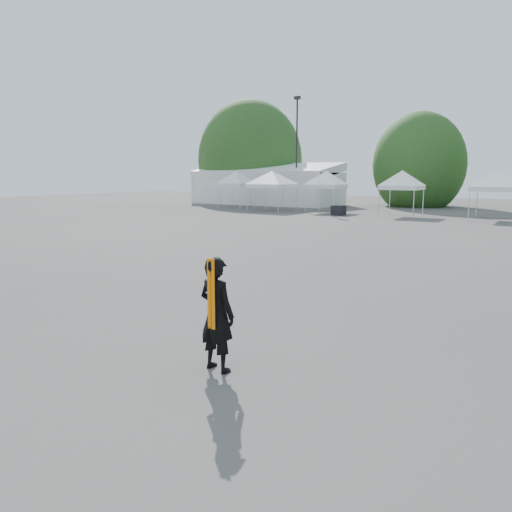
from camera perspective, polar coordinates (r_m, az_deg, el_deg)
The scene contains 12 objects.
ground at distance 10.80m, azimuth 3.30°, elevation -7.16°, with size 120.00×120.00×0.00m, color #474442.
marquee at distance 51.70m, azimuth 1.20°, elevation 8.13°, with size 15.00×6.25×4.23m.
light_pole_west at distance 48.90m, azimuth 4.68°, elevation 12.49°, with size 0.60×0.25×10.30m.
tree_far_w at distance 56.38m, azimuth -0.69°, elevation 10.85°, with size 4.80×4.80×7.30m.
tree_mid_w at distance 50.75m, azimuth 18.12°, elevation 9.87°, with size 4.16×4.16×6.33m.
tent_a at distance 46.36m, azimuth -2.26°, elevation 9.33°, with size 3.79×3.79×3.88m.
tent_b at distance 42.52m, azimuth 1.84°, elevation 9.34°, with size 4.60×4.60×3.88m.
tent_c at distance 41.35m, azimuth 8.05°, elevation 9.25°, with size 3.79×3.79×3.88m.
tent_d at distance 38.48m, azimuth 16.39°, elevation 8.96°, with size 3.86×3.86×3.88m.
tent_e at distance 37.24m, azimuth 26.03°, elevation 8.41°, with size 4.49×4.49×3.88m.
man at distance 7.83m, azimuth -4.51°, elevation -6.64°, with size 0.71×0.51×1.82m.
crate_west at distance 38.08m, azimuth 9.40°, elevation 5.15°, with size 0.93×0.72×0.72m, color black.
Camera 1 is at (5.08, -9.02, 3.07)m, focal length 35.00 mm.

